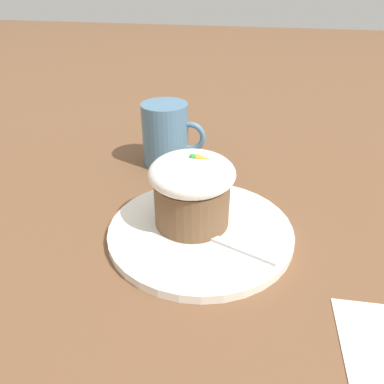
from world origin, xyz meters
name	(u,v)px	position (x,y,z in m)	size (l,w,h in m)	color
ground_plane	(200,234)	(0.00, 0.00, 0.00)	(4.00, 4.00, 0.00)	brown
dessert_plate	(201,231)	(0.00, 0.00, 0.01)	(0.23, 0.23, 0.01)	white
carrot_cake	(192,188)	(-0.01, 0.01, 0.06)	(0.11, 0.11, 0.10)	brown
spoon	(210,236)	(0.02, -0.02, 0.01)	(0.12, 0.06, 0.01)	silver
coffee_cup	(166,135)	(-0.10, 0.19, 0.05)	(0.11, 0.08, 0.11)	teal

